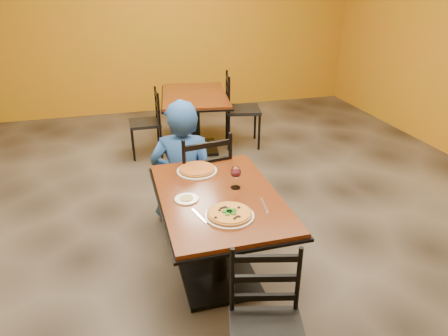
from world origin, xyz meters
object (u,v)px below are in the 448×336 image
object	(u,v)px
plate_far	(197,171)
pizza_far	(197,169)
pizza_main	(229,213)
table_second	(195,109)
table_main	(219,219)
chair_second_left	(145,123)
diner	(183,163)
plate_main	(229,216)
chair_second_right	(243,110)
wine_glass	(236,176)
side_plate	(187,199)
chair_main_far	(200,181)

from	to	relation	value
plate_far	pizza_far	bearing A→B (deg)	180.00
pizza_far	pizza_main	bearing A→B (deg)	-84.95
table_second	table_main	bearing A→B (deg)	-98.12
table_main	chair_second_left	xyz separation A→B (m)	(-0.28, 2.61, -0.13)
diner	plate_main	world-z (taller)	diner
chair_second_right	pizza_main	distance (m)	3.08
chair_second_right	pizza_main	xyz separation A→B (m)	(-1.03, -2.89, 0.28)
table_main	table_second	distance (m)	2.63
plate_far	wine_glass	xyz separation A→B (m)	(0.21, -0.33, 0.08)
pizza_far	diner	bearing A→B (deg)	92.41
side_plate	wine_glass	world-z (taller)	wine_glass
plate_main	plate_far	size ratio (longest dim) A/B	1.00
table_second	wine_glass	world-z (taller)	wine_glass
table_second	diner	bearing A→B (deg)	-105.42
pizza_far	wine_glass	distance (m)	0.40
chair_second_right	plate_far	xyz separation A→B (m)	(-1.09, -2.21, 0.27)
chair_second_left	side_plate	xyz separation A→B (m)	(0.05, -2.62, 0.33)
chair_second_right	plate_main	size ratio (longest dim) A/B	3.16
plate_main	side_plate	xyz separation A→B (m)	(-0.22, 0.28, 0.00)
chair_second_left	wine_glass	xyz separation A→B (m)	(0.42, -2.54, 0.42)
pizza_main	diner	bearing A→B (deg)	93.90
table_second	chair_second_right	bearing A→B (deg)	-0.00
table_second	pizza_main	xyz separation A→B (m)	(-0.38, -2.89, 0.21)
plate_far	pizza_far	distance (m)	0.02
diner	plate_far	bearing A→B (deg)	107.44
pizza_far	side_plate	distance (m)	0.44
pizza_far	wine_glass	size ratio (longest dim) A/B	1.56
plate_main	pizza_main	size ratio (longest dim) A/B	1.09
chair_second_left	plate_far	world-z (taller)	chair_second_left
table_second	chair_main_far	world-z (taller)	chair_main_far
chair_second_left	table_main	bearing A→B (deg)	7.04
chair_second_left	chair_second_right	world-z (taller)	chair_second_right
chair_second_left	chair_second_right	distance (m)	1.30
chair_second_right	plate_far	size ratio (longest dim) A/B	3.16
side_plate	plate_far	bearing A→B (deg)	68.79
table_main	plate_far	size ratio (longest dim) A/B	3.97
table_main	diner	bearing A→B (deg)	95.53
chair_second_left	plate_far	xyz separation A→B (m)	(0.21, -2.21, 0.33)
plate_far	side_plate	distance (m)	0.44
diner	side_plate	bearing A→B (deg)	96.78
chair_second_left	plate_main	xyz separation A→B (m)	(0.27, -2.89, 0.33)
pizza_main	chair_second_left	bearing A→B (deg)	95.33
pizza_far	side_plate	world-z (taller)	pizza_far
chair_main_far	side_plate	xyz separation A→B (m)	(-0.25, -0.74, 0.27)
side_plate	chair_main_far	bearing A→B (deg)	71.46
chair_second_left	pizza_far	size ratio (longest dim) A/B	3.01
plate_main	pizza_main	xyz separation A→B (m)	(0.00, 0.00, 0.02)
chair_second_right	side_plate	world-z (taller)	chair_second_right
table_main	plate_main	distance (m)	0.35
pizza_main	table_main	bearing A→B (deg)	88.60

